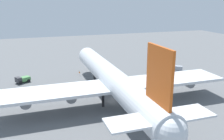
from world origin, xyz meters
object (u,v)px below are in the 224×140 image
object	(u,v)px
cargo_container_aft	(178,68)
safety_cone_nose	(79,72)
maintenance_van	(23,79)
cargo_airplane	(112,79)

from	to	relation	value
cargo_container_aft	safety_cone_nose	size ratio (longest dim) A/B	4.85
maintenance_van	cargo_container_aft	bearing A→B (deg)	-94.22
maintenance_van	cargo_container_aft	xyz separation A→B (m)	(-4.16, -56.42, -0.18)
cargo_airplane	cargo_container_aft	xyz separation A→B (m)	(19.85, -33.31, -5.20)
maintenance_van	cargo_container_aft	distance (m)	56.58
cargo_airplane	maintenance_van	xyz separation A→B (m)	(24.01, 23.11, -5.02)
cargo_container_aft	safety_cone_nose	distance (m)	37.67
maintenance_van	safety_cone_nose	world-z (taller)	maintenance_van
maintenance_van	cargo_container_aft	world-z (taller)	maintenance_van
cargo_airplane	safety_cone_nose	size ratio (longest dim) A/B	85.38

